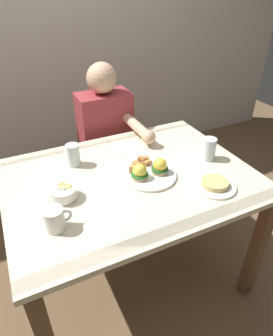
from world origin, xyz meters
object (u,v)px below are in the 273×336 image
Objects in this scene: eggs_benedict_plate at (149,172)px; fork at (113,149)px; coffee_mug at (55,219)px; diner_person at (108,138)px; fruit_bowl at (63,193)px; water_glass_near at (209,150)px; water_glass_far at (73,156)px; side_plate at (215,185)px; dining_table at (131,193)px.

eggs_benedict_plate is 1.83× the size of fork.
eggs_benedict_plate is at bearing 17.95° from coffee_mug.
coffee_mug is 0.96m from diner_person.
diner_person reaches higher than fork.
fruit_bowl is 0.19m from coffee_mug.
water_glass_near is at bearing -61.72° from diner_person.
coffee_mug is at bearing -162.05° from eggs_benedict_plate.
water_glass_far is at bearing 65.05° from fruit_bowl.
fork is 0.34m from diner_person.
diner_person is at bearing 54.87° from fruit_bowl.
diner_person is at bearing 118.28° from water_glass_near.
water_glass_near is 0.26m from side_plate.
water_glass_far is 0.72m from side_plate.
coffee_mug reaches higher than eggs_benedict_plate.
water_glass_near reaches higher than water_glass_far.
coffee_mug is at bearing -168.93° from water_glass_near.
dining_table is 0.16m from eggs_benedict_plate.
eggs_benedict_plate is 0.33m from fork.
water_glass_far is at bearing 134.38° from dining_table.
fork reaches higher than dining_table.
eggs_benedict_plate is at bearing -79.70° from fork.
coffee_mug is 0.95× the size of water_glass_far.
eggs_benedict_plate is 2.31× the size of water_glass_far.
coffee_mug is (-0.07, -0.17, 0.02)m from fruit_bowl.
eggs_benedict_plate is 0.24× the size of diner_person.
eggs_benedict_plate reaches higher than fruit_bowl.
coffee_mug is at bearing 175.77° from side_plate.
diner_person is at bearing 103.96° from side_plate.
diner_person is (0.44, 0.63, -0.12)m from fruit_bowl.
coffee_mug is 0.87m from water_glass_near.
water_glass_near reaches higher than side_plate.
fork is 1.26× the size of water_glass_far.
fork is (-0.06, 0.33, -0.02)m from eggs_benedict_plate.
water_glass_far is at bearing 138.45° from side_plate.
coffee_mug is (-0.41, -0.20, 0.16)m from dining_table.
side_plate is (0.23, -0.21, -0.01)m from eggs_benedict_plate.
water_glass_far is (-0.24, -0.06, 0.05)m from fork.
diner_person is (0.51, 0.80, -0.14)m from coffee_mug.
diner_person reaches higher than water_glass_far.
eggs_benedict_plate reaches higher than dining_table.
diner_person reaches higher than fruit_bowl.
fork is at bearing 100.30° from eggs_benedict_plate.
water_glass_near is (0.36, 0.01, 0.03)m from eggs_benedict_plate.
coffee_mug is at bearing -113.06° from fruit_bowl.
side_plate is at bearing -120.04° from water_glass_near.
side_plate is (0.54, -0.47, -0.04)m from water_glass_far.
fruit_bowl is 0.69m from side_plate.
eggs_benedict_plate is 0.65m from diner_person.
fork is at bearing -104.74° from diner_person.
dining_table is 10.00× the size of fruit_bowl.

